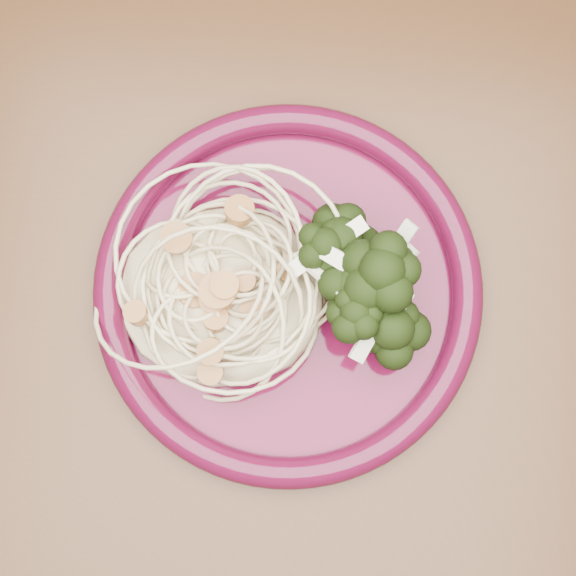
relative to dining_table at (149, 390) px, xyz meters
The scene contains 6 objects.
dining_table is the anchor object (origin of this frame).
dinner_plate 0.18m from the dining_table, 34.56° to the left, with size 0.34×0.34×0.02m.
spaghetti_pile 0.16m from the dining_table, 47.08° to the left, with size 0.16×0.14×0.04m, color #CDBD8D.
scallop_cluster 0.19m from the dining_table, 47.08° to the left, with size 0.12×0.12×0.04m, color #AE753B, non-canonical shape.
broccoli_pile 0.24m from the dining_table, 27.05° to the left, with size 0.10×0.17×0.06m, color black.
onion_garnish 0.26m from the dining_table, 27.05° to the left, with size 0.07×0.11×0.06m, color beige, non-canonical shape.
Camera 1 is at (0.12, -0.02, 1.35)m, focal length 50.00 mm.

